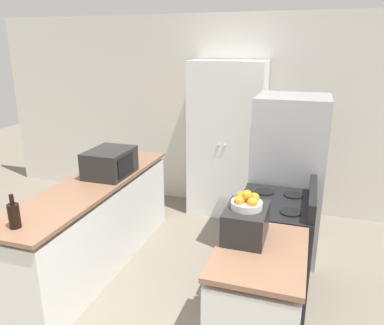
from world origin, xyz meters
name	(u,v)px	position (x,y,z in m)	size (l,w,h in m)	color
wall_back	(226,114)	(0.00, 3.28, 1.30)	(7.00, 0.06, 2.60)	silver
counter_left	(95,225)	(-0.89, 1.29, 0.44)	(0.60, 2.39, 0.91)	silver
counter_right	(257,309)	(0.89, 0.53, 0.44)	(0.60, 0.85, 0.91)	silver
pantry_cabinet	(227,140)	(0.09, 2.97, 1.01)	(0.95, 0.54, 2.02)	white
stove	(273,247)	(0.91, 1.37, 0.46)	(0.66, 0.79, 1.07)	black
refrigerator	(287,178)	(0.94, 2.15, 0.86)	(0.74, 0.70, 1.73)	#A3A3A8
microwave	(110,163)	(-0.81, 1.55, 1.04)	(0.41, 0.52, 0.27)	black
wine_bottle	(14,215)	(-0.89, 0.29, 1.01)	(0.09, 0.09, 0.26)	black
toaster_oven	(246,223)	(0.76, 0.67, 1.02)	(0.29, 0.39, 0.23)	black
fruit_bowl	(247,202)	(0.76, 0.67, 1.18)	(0.22, 0.22, 0.13)	silver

